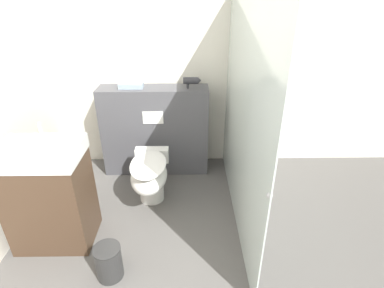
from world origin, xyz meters
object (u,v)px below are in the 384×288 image
object	(u,v)px
sink_vanity	(50,195)
waste_bin	(109,262)
toilet	(150,176)
hair_drier	(192,81)

from	to	relation	value
sink_vanity	waste_bin	world-z (taller)	sink_vanity
toilet	waste_bin	size ratio (longest dim) A/B	2.30
sink_vanity	waste_bin	distance (m)	0.74
toilet	waste_bin	distance (m)	0.94
sink_vanity	toilet	bearing A→B (deg)	33.02
sink_vanity	hair_drier	world-z (taller)	hair_drier
toilet	waste_bin	xyz separation A→B (m)	(-0.22, -0.90, -0.17)
sink_vanity	hair_drier	bearing A→B (deg)	43.19
toilet	sink_vanity	world-z (taller)	sink_vanity
sink_vanity	waste_bin	xyz separation A→B (m)	(0.54, -0.40, -0.32)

